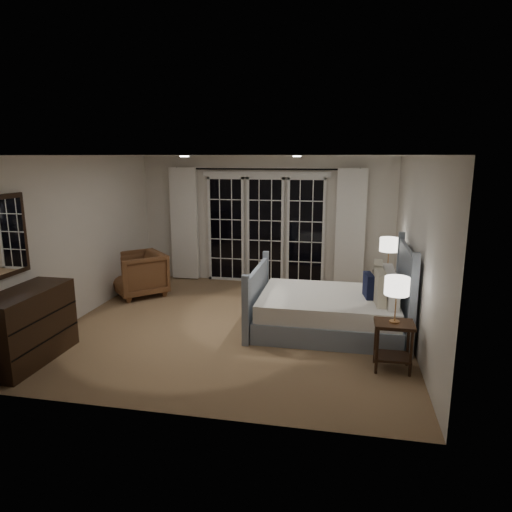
% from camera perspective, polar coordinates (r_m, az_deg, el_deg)
% --- Properties ---
extents(floor, '(5.00, 5.00, 0.00)m').
position_cam_1_polar(floor, '(6.97, -2.43, -8.58)').
color(floor, olive).
rests_on(floor, ground).
extents(ceiling, '(5.00, 5.00, 0.00)m').
position_cam_1_polar(ceiling, '(6.51, -2.63, 12.44)').
color(ceiling, silver).
rests_on(ceiling, wall_back).
extents(wall_left, '(0.02, 5.00, 2.50)m').
position_cam_1_polar(wall_left, '(7.61, -21.16, 2.14)').
color(wall_left, silver).
rests_on(wall_left, floor).
extents(wall_right, '(0.02, 5.00, 2.50)m').
position_cam_1_polar(wall_right, '(6.52, 19.37, 0.69)').
color(wall_right, silver).
rests_on(wall_right, floor).
extents(wall_back, '(5.00, 0.02, 2.50)m').
position_cam_1_polar(wall_back, '(9.05, 1.21, 4.48)').
color(wall_back, silver).
rests_on(wall_back, floor).
extents(wall_front, '(5.00, 0.02, 2.50)m').
position_cam_1_polar(wall_front, '(4.31, -10.38, -4.58)').
color(wall_front, silver).
rests_on(wall_front, floor).
extents(french_doors, '(2.50, 0.04, 2.20)m').
position_cam_1_polar(french_doors, '(9.03, 1.16, 3.44)').
color(french_doors, black).
rests_on(french_doors, wall_back).
extents(curtain_rod, '(3.50, 0.03, 0.03)m').
position_cam_1_polar(curtain_rod, '(8.86, 1.12, 10.81)').
color(curtain_rod, black).
rests_on(curtain_rod, wall_back).
extents(curtain_left, '(0.55, 0.10, 2.25)m').
position_cam_1_polar(curtain_left, '(9.37, -8.94, 3.99)').
color(curtain_left, white).
rests_on(curtain_left, curtain_rod).
extents(curtain_right, '(0.55, 0.10, 2.25)m').
position_cam_1_polar(curtain_right, '(8.81, 11.72, 3.36)').
color(curtain_right, white).
rests_on(curtain_right, curtain_rod).
extents(downlight_a, '(0.12, 0.12, 0.01)m').
position_cam_1_polar(downlight_a, '(6.97, 5.13, 12.31)').
color(downlight_a, white).
rests_on(downlight_a, ceiling).
extents(downlight_b, '(0.12, 0.12, 0.01)m').
position_cam_1_polar(downlight_b, '(6.30, -8.95, 12.22)').
color(downlight_b, white).
rests_on(downlight_b, ceiling).
extents(bed, '(2.17, 1.55, 1.26)m').
position_cam_1_polar(bed, '(6.75, 9.54, -6.55)').
color(bed, gray).
rests_on(bed, floor).
extents(nightstand_left, '(0.45, 0.36, 0.59)m').
position_cam_1_polar(nightstand_left, '(5.69, 16.79, -9.90)').
color(nightstand_left, black).
rests_on(nightstand_left, floor).
extents(nightstand_right, '(0.46, 0.37, 0.60)m').
position_cam_1_polar(nightstand_right, '(7.94, 16.01, -3.48)').
color(nightstand_right, black).
rests_on(nightstand_right, floor).
extents(lamp_left, '(0.28, 0.28, 0.55)m').
position_cam_1_polar(lamp_left, '(5.49, 17.21, -3.68)').
color(lamp_left, tan).
rests_on(lamp_left, nightstand_left).
extents(lamp_right, '(0.31, 0.31, 0.59)m').
position_cam_1_polar(lamp_right, '(7.78, 16.30, 1.33)').
color(lamp_right, tan).
rests_on(lamp_right, nightstand_right).
extents(armchair, '(1.22, 1.22, 0.79)m').
position_cam_1_polar(armchair, '(8.56, -14.45, -2.19)').
color(armchair, brown).
rests_on(armchair, floor).
extents(dresser, '(0.54, 1.28, 0.90)m').
position_cam_1_polar(dresser, '(6.31, -26.70, -7.86)').
color(dresser, black).
rests_on(dresser, floor).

